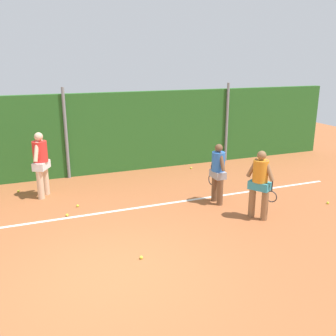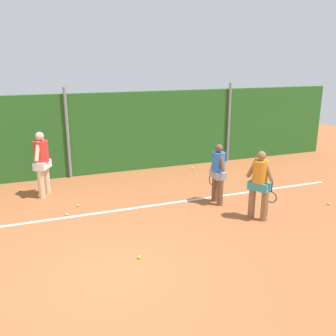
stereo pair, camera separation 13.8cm
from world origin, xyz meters
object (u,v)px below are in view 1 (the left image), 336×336
object	(u,v)px
tennis_ball_3	(191,168)
tennis_ball_8	(67,215)
tennis_ball_6	(78,206)
tennis_ball_10	(258,184)
player_midcourt	(218,170)
player_backcourt_far	(41,161)
player_foreground_near	(260,181)
tennis_ball_7	(328,203)
tennis_ball_5	(18,191)
tennis_ball_9	(141,257)

from	to	relation	value
tennis_ball_3	tennis_ball_8	distance (m)	5.31
tennis_ball_6	tennis_ball_8	xyz separation A→B (m)	(-0.33, -0.52, 0.00)
tennis_ball_10	player_midcourt	bearing A→B (deg)	-157.06
player_backcourt_far	tennis_ball_8	bearing A→B (deg)	41.36
player_foreground_near	player_midcourt	size ratio (longest dim) A/B	1.04
player_midcourt	tennis_ball_10	bearing A→B (deg)	-66.37
tennis_ball_3	tennis_ball_10	distance (m)	2.66
tennis_ball_7	tennis_ball_10	distance (m)	2.15
tennis_ball_7	tennis_ball_10	xyz separation A→B (m)	(-0.83, 1.98, 0.00)
tennis_ball_3	tennis_ball_6	xyz separation A→B (m)	(-4.26, -2.13, 0.00)
player_backcourt_far	tennis_ball_5	distance (m)	1.36
player_midcourt	tennis_ball_9	xyz separation A→B (m)	(-2.80, -2.10, -0.87)
player_backcourt_far	tennis_ball_3	xyz separation A→B (m)	(5.02, 0.98, -1.00)
tennis_ball_6	player_foreground_near	bearing A→B (deg)	-30.33
tennis_ball_5	tennis_ball_10	world-z (taller)	same
tennis_ball_3	player_backcourt_far	bearing A→B (deg)	-169.00
player_backcourt_far	tennis_ball_10	bearing A→B (deg)	104.25
player_foreground_near	tennis_ball_5	bearing A→B (deg)	-158.28
player_backcourt_far	tennis_ball_9	distance (m)	4.67
tennis_ball_10	tennis_ball_6	bearing A→B (deg)	177.25
tennis_ball_5	tennis_ball_7	size ratio (longest dim) A/B	1.00
tennis_ball_9	tennis_ball_10	size ratio (longest dim) A/B	1.00
tennis_ball_3	tennis_ball_9	distance (m)	6.35
player_backcourt_far	tennis_ball_9	xyz separation A→B (m)	(1.51, -4.31, -1.00)
player_foreground_near	player_backcourt_far	size ratio (longest dim) A/B	0.92
tennis_ball_5	tennis_ball_7	distance (m)	8.68
player_foreground_near	player_backcourt_far	xyz separation A→B (m)	(-4.74, 3.48, 0.09)
tennis_ball_10	tennis_ball_8	bearing A→B (deg)	-177.41
player_foreground_near	player_backcourt_far	bearing A→B (deg)	-157.41
tennis_ball_7	tennis_ball_8	xyz separation A→B (m)	(-6.60, 1.72, 0.00)
tennis_ball_7	tennis_ball_8	size ratio (longest dim) A/B	1.00
player_foreground_near	tennis_ball_7	xyz separation A→B (m)	(2.28, 0.09, -0.91)
tennis_ball_10	tennis_ball_5	bearing A→B (deg)	163.45
player_midcourt	tennis_ball_5	bearing A→B (deg)	61.03
player_foreground_near	tennis_ball_5	distance (m)	6.86
player_foreground_near	tennis_ball_10	xyz separation A→B (m)	(1.45, 2.07, -0.91)
tennis_ball_5	tennis_ball_8	distance (m)	2.55
tennis_ball_3	tennis_ball_5	world-z (taller)	same
tennis_ball_3	tennis_ball_6	bearing A→B (deg)	-153.46
tennis_ball_3	tennis_ball_5	xyz separation A→B (m)	(-5.70, -0.35, 0.00)
player_foreground_near	tennis_ball_9	size ratio (longest dim) A/B	25.55
tennis_ball_8	tennis_ball_9	distance (m)	2.85
tennis_ball_3	tennis_ball_8	size ratio (longest dim) A/B	1.00
tennis_ball_3	tennis_ball_8	xyz separation A→B (m)	(-4.60, -2.65, 0.00)
player_midcourt	tennis_ball_7	size ratio (longest dim) A/B	24.54
player_foreground_near	tennis_ball_10	distance (m)	2.68
player_midcourt	tennis_ball_10	xyz separation A→B (m)	(1.88, 0.80, -0.87)
player_midcourt	tennis_ball_10	world-z (taller)	player_midcourt
player_backcourt_far	tennis_ball_8	world-z (taller)	player_backcourt_far
tennis_ball_3	tennis_ball_10	bearing A→B (deg)	-64.01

